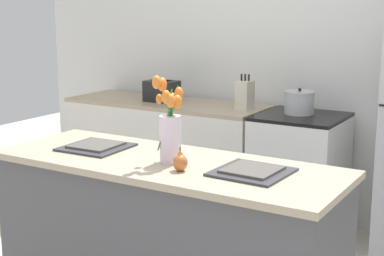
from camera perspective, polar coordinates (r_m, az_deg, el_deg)
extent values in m
cube|color=silver|center=(4.63, 11.38, 7.47)|extent=(5.20, 0.08, 2.70)
cube|color=#4C4C51|center=(3.08, -2.46, -11.86)|extent=(1.76, 0.62, 0.90)
cube|color=tan|center=(2.93, -2.54, -3.50)|extent=(1.80, 0.66, 0.03)
cube|color=silver|center=(4.90, -2.43, -2.85)|extent=(1.68, 0.60, 0.88)
cube|color=tan|center=(4.81, -2.48, 2.42)|extent=(1.68, 0.60, 0.03)
cube|color=silver|center=(4.39, 10.33, -4.77)|extent=(0.60, 0.60, 0.89)
cube|color=black|center=(4.28, 10.55, 1.09)|extent=(0.60, 0.60, 0.02)
cube|color=black|center=(4.13, 8.78, -6.28)|extent=(0.42, 0.01, 0.29)
cylinder|color=silver|center=(2.86, -2.14, -1.10)|extent=(0.10, 0.10, 0.23)
cylinder|color=#3D8438|center=(2.84, -1.77, -0.09)|extent=(0.04, 0.01, 0.22)
ellipsoid|color=orange|center=(2.81, -1.45, 2.54)|extent=(0.05, 0.05, 0.07)
cylinder|color=#3D8438|center=(2.85, -1.89, 0.37)|extent=(0.05, 0.06, 0.26)
ellipsoid|color=orange|center=(2.83, -1.28, 3.37)|extent=(0.04, 0.04, 0.06)
cylinder|color=#3D8438|center=(2.87, -1.77, 0.08)|extent=(0.01, 0.04, 0.23)
ellipsoid|color=orange|center=(2.86, -1.54, 2.67)|extent=(0.03, 0.03, 0.05)
cylinder|color=#3D8438|center=(2.87, -2.08, 0.05)|extent=(0.03, 0.07, 0.22)
ellipsoid|color=orange|center=(2.87, -1.98, 2.76)|extent=(0.05, 0.05, 0.07)
cylinder|color=#3D8438|center=(2.86, -2.41, 0.21)|extent=(0.11, 0.02, 0.23)
ellipsoid|color=orange|center=(2.87, -3.21, 2.83)|extent=(0.03, 0.03, 0.05)
cylinder|color=#3D8438|center=(2.84, -2.41, 0.76)|extent=(0.05, 0.03, 0.30)
ellipsoid|color=orange|center=(2.82, -2.90, 4.23)|extent=(0.05, 0.05, 0.07)
cylinder|color=#3D8438|center=(2.83, -2.36, 0.97)|extent=(0.07, 0.10, 0.31)
ellipsoid|color=orange|center=(2.79, -3.44, 4.44)|extent=(0.04, 0.04, 0.07)
cylinder|color=#3D8438|center=(2.83, -2.31, 0.16)|extent=(0.02, 0.05, 0.25)
ellipsoid|color=orange|center=(2.78, -2.53, 3.02)|extent=(0.04, 0.04, 0.07)
cylinder|color=#3D8438|center=(2.83, -2.12, 0.00)|extent=(0.04, 0.05, 0.23)
ellipsoid|color=orange|center=(2.78, -2.09, 2.65)|extent=(0.04, 0.04, 0.07)
ellipsoid|color=#C66B33|center=(2.73, -1.15, -3.36)|extent=(0.07, 0.07, 0.08)
cone|color=#C66B33|center=(2.72, -1.15, -2.43)|extent=(0.04, 0.04, 0.03)
cylinder|color=brown|center=(2.72, -1.16, -2.00)|extent=(0.01, 0.01, 0.02)
cube|color=#333338|center=(3.21, -9.27, -1.84)|extent=(0.34, 0.34, 0.01)
cube|color=#514C47|center=(3.20, -9.28, -1.64)|extent=(0.24, 0.24, 0.01)
cube|color=#333338|center=(2.72, 5.83, -4.27)|extent=(0.34, 0.34, 0.01)
cube|color=#514C47|center=(2.71, 5.84, -4.03)|extent=(0.24, 0.24, 0.01)
cube|color=black|center=(4.79, -2.95, 3.59)|extent=(0.26, 0.18, 0.17)
cube|color=black|center=(4.81, -3.41, 4.64)|extent=(0.05, 0.11, 0.01)
cube|color=black|center=(4.76, -2.51, 4.57)|extent=(0.05, 0.11, 0.01)
cube|color=black|center=(4.87, -4.32, 4.01)|extent=(0.02, 0.02, 0.02)
cylinder|color=#B2B5B7|center=(4.31, 10.36, 2.35)|extent=(0.21, 0.21, 0.15)
cylinder|color=#B2B5B7|center=(4.30, 10.40, 3.44)|extent=(0.22, 0.22, 0.01)
sphere|color=black|center=(4.30, 10.41, 3.69)|extent=(0.02, 0.02, 0.02)
cube|color=beige|center=(4.41, 5.14, 3.16)|extent=(0.10, 0.14, 0.22)
cylinder|color=black|center=(4.41, 4.82, 4.93)|extent=(0.01, 0.01, 0.05)
cylinder|color=black|center=(4.39, 5.18, 4.90)|extent=(0.01, 0.01, 0.05)
cylinder|color=black|center=(4.38, 5.53, 4.88)|extent=(0.01, 0.01, 0.05)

